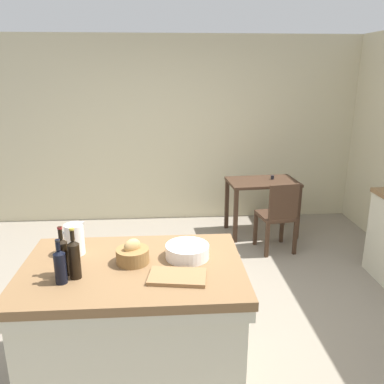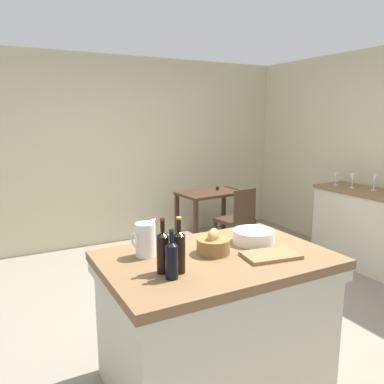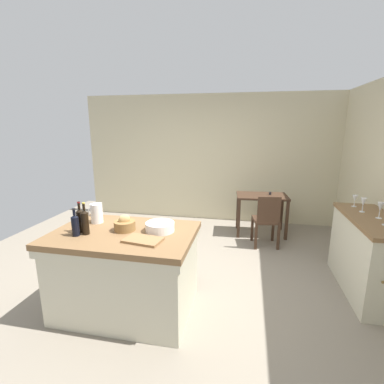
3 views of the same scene
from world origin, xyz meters
name	(u,v)px [view 3 (image 3 of 3)]	position (x,y,z in m)	size (l,w,h in m)	color
ground_plane	(179,279)	(0.00, 0.00, 0.00)	(6.76, 6.76, 0.00)	gray
wall_back	(209,159)	(0.00, 2.60, 1.30)	(5.32, 0.12, 2.60)	beige
island_table	(125,268)	(-0.41, -0.70, 0.48)	(1.46, 0.97, 0.90)	brown
side_cabinet	(368,255)	(2.26, 0.20, 0.47)	(0.52, 1.33, 0.93)	brown
writing_desk	(262,201)	(1.09, 1.87, 0.62)	(0.94, 0.63, 0.79)	#3D281C
wooden_chair	(266,219)	(1.15, 1.29, 0.48)	(0.46, 0.46, 0.89)	#3D281C
pitcher	(97,213)	(-0.82, -0.49, 1.01)	(0.17, 0.13, 0.26)	white
wash_bowl	(160,227)	(-0.05, -0.60, 0.95)	(0.30, 0.30, 0.09)	white
bread_basket	(125,225)	(-0.41, -0.66, 0.96)	(0.22, 0.22, 0.17)	olive
cutting_board	(143,240)	(-0.12, -0.89, 0.91)	(0.35, 0.22, 0.02)	olive
wine_bottle_dark	(85,222)	(-0.75, -0.83, 1.03)	(0.07, 0.07, 0.33)	black
wine_bottle_amber	(80,220)	(-0.83, -0.79, 1.03)	(0.07, 0.07, 0.32)	black
wine_bottle_green	(75,225)	(-0.82, -0.89, 1.01)	(0.07, 0.07, 0.28)	black
wine_glass_middle	(380,207)	(2.31, 0.21, 1.06)	(0.07, 0.07, 0.19)	white
wine_glass_right	(363,202)	(2.22, 0.44, 1.05)	(0.07, 0.07, 0.18)	white
wine_glass_far_right	(355,199)	(2.20, 0.67, 1.04)	(0.07, 0.07, 0.15)	white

